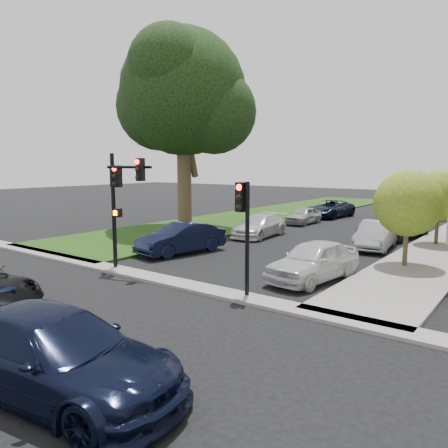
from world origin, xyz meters
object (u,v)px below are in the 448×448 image
Objects in this scene: car_cross_far at (55,354)px; car_parked_7 at (304,215)px; traffic_signal_main at (120,190)px; car_parked_5 at (181,238)px; car_parked_3 at (419,218)px; small_tree_b at (439,196)px; car_parked_2 at (392,225)px; car_parked_1 at (376,235)px; car_parked_4 at (440,210)px; eucalyptus at (183,93)px; small_tree_a at (408,203)px; car_parked_8 at (330,209)px; car_parked_0 at (313,261)px; car_parked_6 at (259,226)px; traffic_signal_secondary at (244,217)px.

car_cross_far is 1.49× the size of car_parked_7.
car_parked_5 is at bearing 95.67° from traffic_signal_main.
traffic_signal_main is 1.05× the size of car_parked_5.
car_parked_3 is (0.11, 28.96, -0.13)m from car_cross_far.
car_parked_5 is (-10.03, -10.08, -2.00)m from small_tree_b.
car_parked_2 is 1.38× the size of car_parked_3.
car_parked_1 is 0.92× the size of car_parked_4.
car_parked_5 is (-0.42, 4.22, -2.66)m from traffic_signal_main.
eucalyptus is at bearing 27.81° from car_cross_far.
small_tree_a is at bearing 30.02° from car_parked_5.
car_parked_2 is at bearing 66.42° from traffic_signal_main.
car_parked_8 is at bearing -140.33° from car_parked_4.
car_parked_0 is 1.03× the size of car_parked_1.
traffic_signal_main is at bearing -73.81° from car_parked_5.
car_parked_6 is (-7.30, 7.63, -0.10)m from car_parked_0.
car_parked_2 is (-0.32, 4.15, 0.04)m from car_parked_1.
eucalyptus reaches higher than car_parked_8.
car_parked_3 is at bearing 83.94° from car_parked_1.
car_parked_4 reaches higher than car_parked_6.
car_parked_5 is (5.78, -6.67, -8.59)m from eucalyptus.
eucalyptus is 3.33× the size of car_parked_3.
eucalyptus is at bearing -109.57° from car_parked_8.
car_parked_7 is (-10.07, 10.37, -2.20)m from small_tree_a.
small_tree_a is 0.76× the size of car_parked_2.
car_parked_1 is 0.84× the size of car_parked_8.
traffic_signal_secondary is at bearing -64.35° from car_parked_6.
traffic_signal_secondary is at bearing -41.08° from eucalyptus.
car_parked_2 is at bearing 153.94° from small_tree_b.
eucalyptus is at bearing 168.84° from small_tree_a.
car_parked_1 is at bearing -52.07° from car_parked_8.
traffic_signal_main is 0.93× the size of car_parked_8.
traffic_signal_main is 22.73m from car_parked_3.
car_parked_3 is at bearing 38.51° from eucalyptus.
small_tree_b reaches higher than car_parked_1.
car_parked_1 is (-0.12, 8.04, -0.05)m from car_parked_0.
car_parked_5 is (-7.47, -17.21, 0.09)m from car_parked_3.
eucalyptus reaches higher than car_parked_6.
car_parked_5 is at bearing -134.85° from small_tree_b.
car_parked_1 is 4.16m from car_parked_2.
eucalyptus is at bearing -120.30° from car_parked_4.
small_tree_a reaches higher than car_parked_1.
car_parked_3 is at bearing 71.79° from traffic_signal_main.
car_parked_2 reaches higher than car_parked_7.
traffic_signal_main is 13.82m from car_parked_1.
car_parked_0 reaches higher than car_parked_3.
car_parked_3 is 0.86× the size of car_parked_5.
car_parked_6 is at bearing -86.52° from car_parked_7.
car_parked_1 is (-2.45, 3.74, -2.11)m from small_tree_a.
small_tree_a is 14.07m from car_parked_3.
small_tree_a is 8.47m from traffic_signal_secondary.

